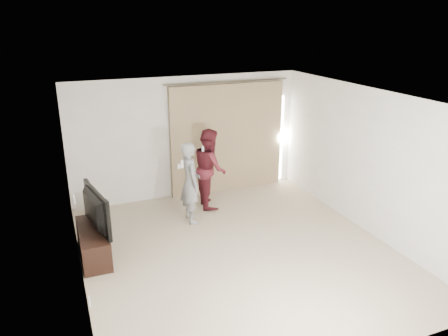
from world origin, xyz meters
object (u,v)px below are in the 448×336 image
(tv_console, at_px, (93,243))
(tv, at_px, (90,211))
(person_man, at_px, (190,183))
(person_woman, at_px, (210,168))

(tv_console, height_order, tv, tv)
(person_man, bearing_deg, person_woman, 43.65)
(tv_console, bearing_deg, tv, 0.00)
(person_woman, bearing_deg, tv_console, -153.69)
(tv, bearing_deg, tv_console, -0.00)
(tv, bearing_deg, person_man, -81.17)
(tv_console, bearing_deg, person_man, 19.23)
(tv_console, height_order, person_man, person_man)
(person_man, relative_size, person_woman, 0.96)
(tv_console, relative_size, person_woman, 0.77)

